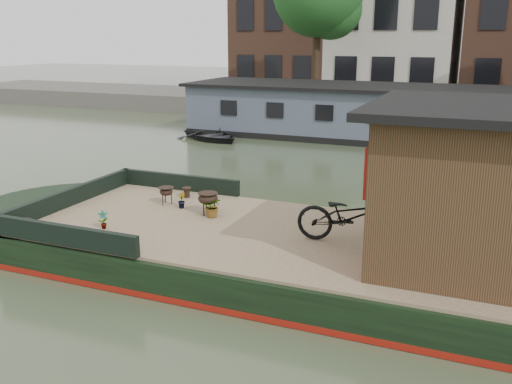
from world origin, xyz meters
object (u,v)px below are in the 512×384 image
at_px(brazier_rear, 166,196).
at_px(dinghy, 212,132).
at_px(brazier_front, 208,203).
at_px(cabin, 504,186).
at_px(bicycle, 350,216).

distance_m(brazier_rear, dinghy, 11.22).
bearing_deg(brazier_front, brazier_rear, 165.92).
relative_size(cabin, brazier_front, 9.11).
height_order(bicycle, dinghy, bicycle).
bearing_deg(bicycle, brazier_rear, 74.82).
relative_size(cabin, dinghy, 1.34).
xyz_separation_m(brazier_rear, dinghy, (-4.24, 10.37, -0.52)).
bearing_deg(brazier_rear, brazier_front, -14.08).
relative_size(bicycle, brazier_rear, 4.89).
bearing_deg(dinghy, brazier_front, -124.24).
distance_m(cabin, brazier_front, 5.33).
relative_size(bicycle, dinghy, 0.60).
distance_m(cabin, brazier_rear, 6.46).
distance_m(cabin, bicycle, 2.41).
distance_m(brazier_front, dinghy, 11.93).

